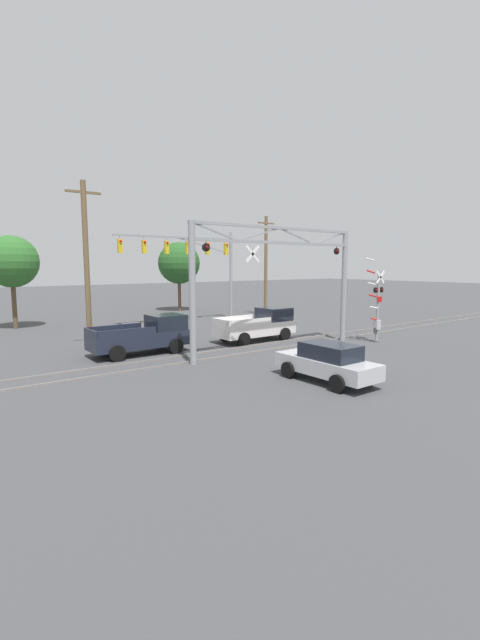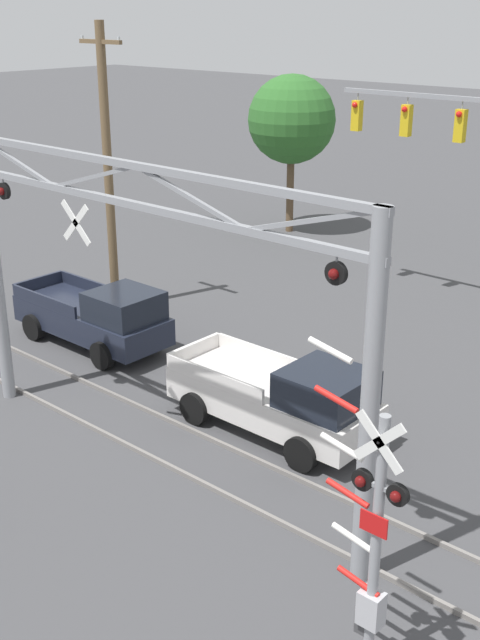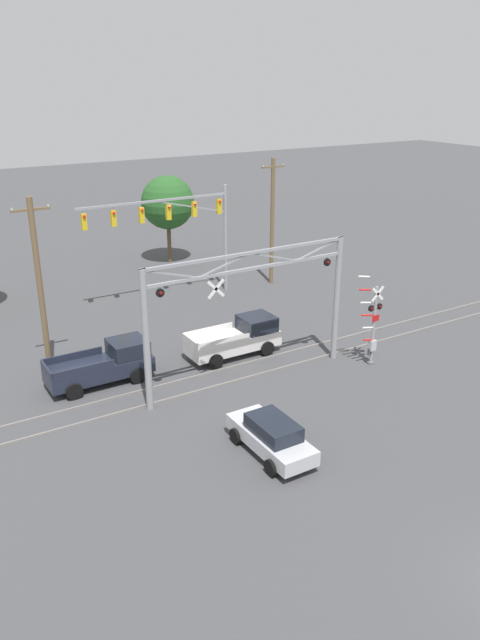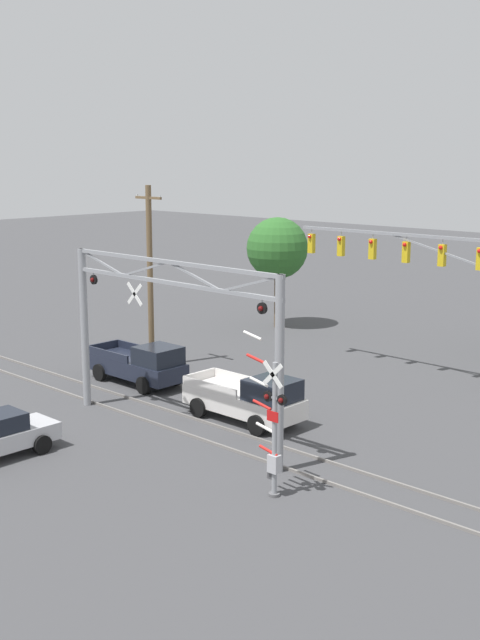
% 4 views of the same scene
% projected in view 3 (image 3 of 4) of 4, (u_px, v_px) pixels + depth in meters
% --- Properties ---
extents(rail_track_near, '(80.00, 0.08, 0.10)m').
position_uv_depth(rail_track_near, '(246.00, 378.00, 30.87)').
color(rail_track_near, gray).
rests_on(rail_track_near, ground_plane).
extents(rail_track_far, '(80.00, 0.08, 0.10)m').
position_uv_depth(rail_track_far, '(232.00, 367.00, 32.01)').
color(rail_track_far, gray).
rests_on(rail_track_far, ground_plane).
extents(crossing_gantry, '(10.86, 0.32, 6.56)m').
position_uv_depth(crossing_gantry, '(250.00, 303.00, 29.16)').
color(crossing_gantry, gray).
rests_on(crossing_gantry, ground_plane).
extents(crossing_signal_mast, '(1.72, 0.35, 5.01)m').
position_uv_depth(crossing_signal_mast, '(372.00, 328.00, 31.72)').
color(crossing_signal_mast, gray).
rests_on(crossing_signal_mast, ground_plane).
extents(traffic_signal_span, '(10.31, 0.39, 7.30)m').
position_uv_depth(traffic_signal_span, '(183.00, 221.00, 40.36)').
color(traffic_signal_span, gray).
rests_on(traffic_signal_span, ground_plane).
extents(pickup_truck_lead, '(5.07, 2.11, 1.95)m').
position_uv_depth(pickup_truck_lead, '(238.00, 338.00, 33.28)').
color(pickup_truck_lead, silver).
rests_on(pickup_truck_lead, ground_plane).
extents(pickup_truck_following, '(5.08, 2.11, 1.95)m').
position_uv_depth(pickup_truck_following, '(105.00, 364.00, 30.24)').
color(pickup_truck_following, '#1E2333').
rests_on(pickup_truck_following, ground_plane).
extents(sedan_waiting, '(1.89, 4.28, 1.54)m').
position_uv_depth(sedan_waiting, '(271.00, 436.00, 24.50)').
color(sedan_waiting, '#B7B7BC').
rests_on(sedan_waiting, ground_plane).
extents(utility_pole_left, '(1.80, 0.28, 8.89)m').
position_uv_depth(utility_pole_left, '(40.00, 287.00, 29.82)').
color(utility_pole_left, brown).
rests_on(utility_pole_left, ground_plane).
extents(utility_pole_right, '(1.80, 0.28, 8.85)m').
position_uv_depth(utility_pole_right, '(272.00, 221.00, 43.53)').
color(utility_pole_right, brown).
rests_on(utility_pole_right, ground_plane).
extents(background_tree_beyond_span, '(4.15, 4.15, 6.87)m').
position_uv_depth(background_tree_beyond_span, '(168.00, 203.00, 48.59)').
color(background_tree_beyond_span, brown).
rests_on(background_tree_beyond_span, ground_plane).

